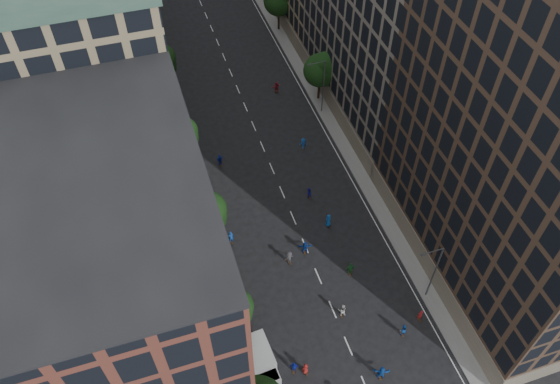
{
  "coord_description": "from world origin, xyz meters",
  "views": [
    {
      "loc": [
        -14.6,
        -13.02,
        53.64
      ],
      "look_at": [
        -0.79,
        29.95,
        2.0
      ],
      "focal_mm": 35.0,
      "sensor_mm": 36.0,
      "label": 1
    }
  ],
  "objects_px": {
    "skater_2": "(403,330)",
    "cargo_van": "(261,360)",
    "streetlamp_near": "(433,270)",
    "streetlamp_far": "(322,84)"
  },
  "relations": [
    {
      "from": "cargo_van",
      "to": "skater_2",
      "type": "distance_m",
      "value": 15.29
    },
    {
      "from": "cargo_van",
      "to": "skater_2",
      "type": "relative_size",
      "value": 3.21
    },
    {
      "from": "streetlamp_near",
      "to": "skater_2",
      "type": "relative_size",
      "value": 5.31
    },
    {
      "from": "streetlamp_near",
      "to": "cargo_van",
      "type": "distance_m",
      "value": 20.16
    },
    {
      "from": "skater_2",
      "to": "cargo_van",
      "type": "bearing_deg",
      "value": -2.32
    },
    {
      "from": "skater_2",
      "to": "streetlamp_near",
      "type": "bearing_deg",
      "value": -140.56
    },
    {
      "from": "streetlamp_far",
      "to": "skater_2",
      "type": "bearing_deg",
      "value": -96.95
    },
    {
      "from": "cargo_van",
      "to": "skater_2",
      "type": "xyz_separation_m",
      "value": [
        15.24,
        -1.08,
        -0.63
      ]
    },
    {
      "from": "streetlamp_far",
      "to": "cargo_van",
      "type": "distance_m",
      "value": 40.63
    },
    {
      "from": "streetlamp_far",
      "to": "skater_2",
      "type": "distance_m",
      "value": 36.95
    }
  ]
}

